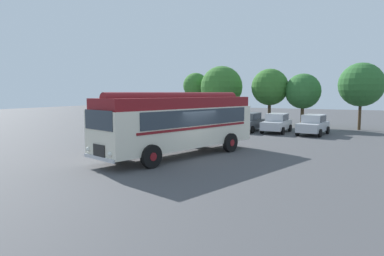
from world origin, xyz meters
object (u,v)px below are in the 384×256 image
Objects in this scene: car_far_right at (313,125)px; car_near_left at (218,121)px; car_mid_left at (249,122)px; car_mid_right at (277,123)px; vintage_bus at (179,122)px; box_van at (185,115)px.

car_near_left is at bearing -175.38° from car_far_right.
car_mid_right is (2.49, 0.10, 0.00)m from car_mid_left.
car_near_left is 5.27m from car_mid_right.
vintage_bus reaches higher than car_mid_right.
vintage_bus is 1.75× the size of box_van.
box_van is at bearing -175.23° from car_far_right.
car_mid_right is 0.72× the size of box_van.
box_van is at bearing -172.20° from car_mid_right.
car_mid_left is 1.02× the size of car_mid_right.
car_mid_left is 6.04m from box_van.
car_far_right is at bearing -3.66° from car_mid_right.
car_mid_right is 8.51m from box_van.
car_near_left and car_far_right have the same top height.
car_near_left is 0.97× the size of car_far_right.
car_mid_left is at bearing 15.77° from car_near_left.
box_van reaches higher than car_mid_right.
vintage_bus is 2.37× the size of car_far_right.
vintage_bus is at bearing -111.43° from car_far_right.
box_van is (-3.22, -0.29, 0.52)m from car_near_left.
car_mid_right is (5.19, 0.86, 0.00)m from car_near_left.
car_mid_right is at bearing 80.92° from vintage_bus.
vintage_bus is 2.44× the size of car_mid_right.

